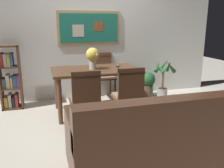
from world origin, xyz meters
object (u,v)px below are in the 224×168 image
at_px(flower_vase, 93,56).
at_px(tv_remote, 118,66).
at_px(dining_chair_far_right, 103,72).
at_px(bookshelf, 10,79).
at_px(dining_table, 96,75).
at_px(dining_chair_near_left, 85,97).
at_px(dining_chair_near_right, 129,92).
at_px(potted_palm, 163,81).
at_px(potted_ivy, 148,83).
at_px(leather_couch, 154,138).

bearing_deg(flower_vase, tv_remote, 16.22).
bearing_deg(dining_chair_far_right, bookshelf, -175.53).
xyz_separation_m(dining_table, dining_chair_near_left, (-0.32, -0.78, -0.12)).
distance_m(dining_chair_near_right, potted_palm, 1.52).
bearing_deg(bookshelf, dining_chair_near_left, -51.97).
xyz_separation_m(dining_chair_near_right, potted_palm, (1.11, 1.03, -0.16)).
bearing_deg(potted_ivy, leather_couch, -112.89).
distance_m(leather_couch, bookshelf, 2.90).
xyz_separation_m(dining_table, flower_vase, (-0.05, -0.02, 0.32)).
height_order(dining_chair_far_right, flower_vase, flower_vase).
height_order(dining_table, dining_chair_far_right, dining_chair_far_right).
bearing_deg(dining_chair_near_right, tv_remote, 82.77).
bearing_deg(dining_table, dining_chair_near_left, -112.15).
relative_size(dining_table, leather_couch, 0.79).
distance_m(dining_chair_far_right, leather_couch, 2.51).
height_order(leather_couch, potted_palm, leather_couch).
relative_size(dining_table, flower_vase, 4.01).
bearing_deg(tv_remote, bookshelf, 164.85).
bearing_deg(dining_chair_far_right, dining_chair_near_right, -90.39).
xyz_separation_m(dining_chair_near_left, bookshelf, (-1.09, 1.39, -0.00)).
bearing_deg(potted_palm, bookshelf, 173.34).
distance_m(flower_vase, tv_remote, 0.54).
bearing_deg(dining_chair_far_right, flower_vase, -115.92).
distance_m(dining_table, bookshelf, 1.54).
height_order(dining_chair_far_right, dining_chair_near_right, same).
xyz_separation_m(dining_chair_near_left, leather_couch, (0.56, -0.97, -0.22)).
bearing_deg(dining_chair_near_left, dining_chair_near_right, 2.94).
bearing_deg(potted_palm, dining_table, -168.85).
xyz_separation_m(dining_chair_near_right, flower_vase, (-0.36, 0.73, 0.44)).
height_order(leather_couch, tv_remote, leather_couch).
bearing_deg(dining_chair_far_right, potted_palm, -23.01).
bearing_deg(potted_palm, leather_couch, -120.05).
xyz_separation_m(dining_chair_near_right, tv_remote, (0.11, 0.86, 0.23)).
distance_m(leather_couch, flower_vase, 1.88).
xyz_separation_m(dining_chair_near_left, potted_palm, (1.74, 1.06, -0.16)).
bearing_deg(potted_palm, dining_chair_near_right, -137.06).
distance_m(dining_chair_near_left, bookshelf, 1.77).
height_order(leather_couch, bookshelf, bookshelf).
bearing_deg(tv_remote, dining_chair_far_right, 98.95).
height_order(potted_ivy, tv_remote, tv_remote).
relative_size(bookshelf, flower_vase, 3.18).
relative_size(leather_couch, bookshelf, 1.58).
xyz_separation_m(dining_chair_near_right, potted_ivy, (0.91, 1.31, -0.25)).
xyz_separation_m(bookshelf, potted_palm, (2.83, -0.33, -0.15)).
bearing_deg(dining_table, flower_vase, -154.06).
distance_m(dining_chair_far_right, flower_vase, 0.96).
height_order(dining_chair_near_left, leather_couch, dining_chair_near_left).
distance_m(dining_chair_far_right, potted_ivy, 0.95).
distance_m(dining_chair_near_right, potted_ivy, 1.62).
distance_m(dining_table, tv_remote, 0.46).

